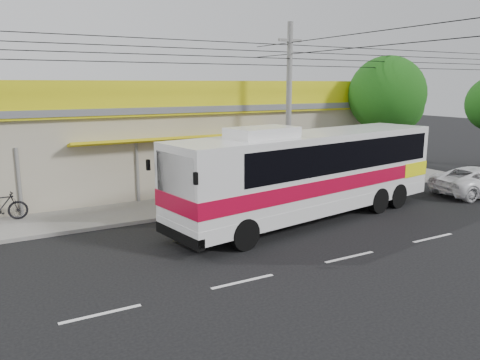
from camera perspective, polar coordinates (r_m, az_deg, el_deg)
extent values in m
plane|color=black|center=(17.70, 7.78, -6.75)|extent=(120.00, 120.00, 0.00)
cube|color=slate|center=(22.57, -1.32, -2.40)|extent=(30.00, 3.20, 0.15)
cube|color=#A49C84|center=(27.21, -6.82, 4.28)|extent=(22.00, 8.00, 4.20)
cube|color=#56585E|center=(27.01, -6.94, 9.02)|extent=(22.60, 8.60, 0.30)
cube|color=#D3D012|center=(23.23, -3.09, 10.02)|extent=(22.00, 0.24, 1.60)
cube|color=#A61B09|center=(22.40, -7.73, 9.88)|extent=(9.00, 0.10, 1.20)
cube|color=#167E24|center=(26.68, 9.80, 10.09)|extent=(2.40, 0.10, 1.10)
cube|color=navy|center=(28.44, 14.13, 9.99)|extent=(2.20, 0.10, 1.10)
cube|color=#A61B09|center=(20.91, -26.12, 8.69)|extent=(3.00, 0.10, 1.10)
cube|color=#CAB80B|center=(22.40, -7.46, 5.01)|extent=(10.00, 1.20, 0.37)
cube|color=silver|center=(19.44, 8.67, 1.11)|extent=(13.17, 4.78, 3.12)
cube|color=#AD0727|center=(19.51, 8.63, 0.02)|extent=(13.21, 4.83, 0.59)
cube|color=#E7E70C|center=(23.85, 17.86, 1.71)|extent=(2.15, 2.99, 0.65)
cube|color=black|center=(19.88, 10.21, 3.33)|extent=(11.05, 4.47, 1.18)
cube|color=black|center=(15.39, -7.69, 0.19)|extent=(0.56, 2.36, 1.61)
cube|color=silver|center=(17.34, 2.73, 5.81)|extent=(2.79, 1.91, 0.39)
cylinder|color=black|center=(15.95, 0.52, -6.61)|extent=(1.16, 0.52, 1.12)
cylinder|color=black|center=(17.82, -4.41, -4.67)|extent=(1.16, 0.52, 1.12)
cylinder|color=black|center=(22.44, 18.56, -1.83)|extent=(1.16, 0.52, 1.12)
cylinder|color=black|center=(23.81, 13.68, -0.79)|extent=(1.16, 0.52, 1.12)
imported|color=black|center=(20.93, -27.15, -2.93)|extent=(2.01, 0.60, 1.20)
cylinder|color=#626260|center=(22.95, 5.94, 8.20)|extent=(0.27, 0.27, 8.40)
cube|color=#626260|center=(23.00, 6.13, 16.58)|extent=(1.26, 0.13, 0.13)
cylinder|color=#322014|center=(28.18, 17.08, 3.50)|extent=(0.41, 0.41, 3.61)
sphere|color=#154A0F|center=(27.93, 17.47, 9.92)|extent=(4.29, 4.29, 4.29)
sphere|color=#154A0F|center=(28.22, 18.85, 8.47)|extent=(2.71, 2.71, 2.71)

